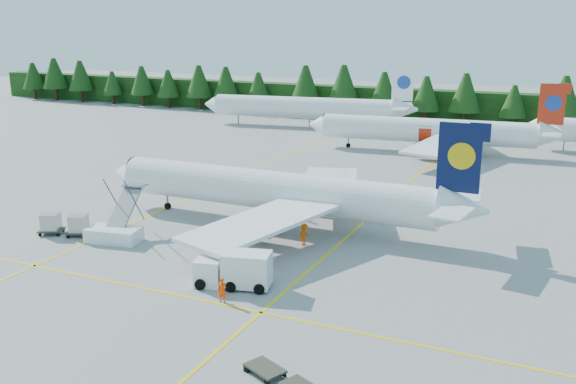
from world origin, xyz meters
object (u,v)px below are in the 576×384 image
at_px(airliner_navy, 266,190).
at_px(airliner_red, 422,131).
at_px(airstairs, 116,230).
at_px(service_truck, 233,270).

distance_m(airliner_navy, airliner_red, 40.58).
bearing_deg(airstairs, airliner_navy, 34.93).
relative_size(airliner_navy, airliner_red, 1.03).
relative_size(airliner_red, service_truck, 6.22).
bearing_deg(airliner_navy, service_truck, -72.27).
bearing_deg(service_truck, airliner_red, 75.08).
height_order(airliner_navy, service_truck, airliner_navy).
height_order(airliner_navy, airliner_red, airliner_navy).
height_order(airstairs, service_truck, airstairs).
bearing_deg(airliner_navy, airliner_red, 82.47).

